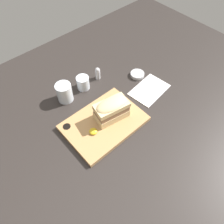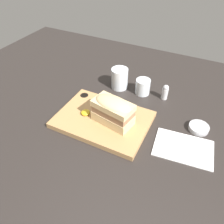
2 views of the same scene
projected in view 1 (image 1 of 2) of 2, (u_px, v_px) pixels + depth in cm
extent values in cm
cube|color=#282321|center=(112.00, 109.00, 103.81)|extent=(186.70, 128.57, 2.00)
cube|color=tan|center=(104.00, 123.00, 96.53)|extent=(34.22, 24.32, 2.09)
cylinder|color=black|center=(67.00, 127.00, 94.50)|extent=(3.40, 3.40, 1.04)
cube|color=#DBBC84|center=(112.00, 114.00, 95.80)|extent=(15.59, 10.20, 3.83)
cube|color=#936B4C|center=(112.00, 110.00, 93.23)|extent=(14.97, 9.80, 2.61)
cube|color=#DBBC84|center=(112.00, 106.00, 91.27)|extent=(15.59, 10.20, 2.30)
ellipsoid|color=#DBBC84|center=(112.00, 105.00, 90.50)|extent=(15.28, 10.00, 3.44)
ellipsoid|color=gold|center=(93.00, 131.00, 91.86)|extent=(3.47, 3.47, 1.39)
cylinder|color=silver|center=(64.00, 92.00, 102.58)|extent=(7.45, 7.45, 9.32)
cylinder|color=silver|center=(65.00, 96.00, 104.47)|extent=(6.56, 6.56, 4.19)
cylinder|color=silver|center=(83.00, 83.00, 108.20)|extent=(6.33, 6.33, 6.73)
cylinder|color=#470A14|center=(83.00, 84.00, 109.11)|extent=(5.70, 5.70, 4.05)
cube|color=white|center=(149.00, 90.00, 109.64)|extent=(20.63, 15.05, 0.40)
cylinder|color=silver|center=(98.00, 74.00, 112.97)|extent=(2.61, 2.61, 5.12)
sphere|color=#B7B7BC|center=(97.00, 70.00, 110.56)|extent=(2.48, 2.48, 2.48)
cylinder|color=#B2B2B7|center=(137.00, 75.00, 115.33)|extent=(7.27, 7.27, 1.78)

